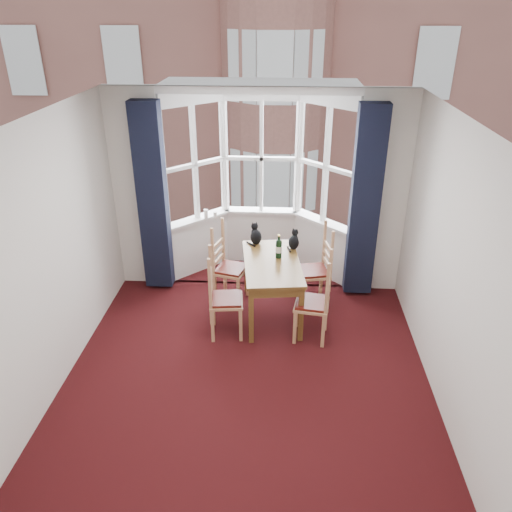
# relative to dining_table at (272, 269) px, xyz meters

# --- Properties ---
(floor) EXTENTS (4.50, 4.50, 0.00)m
(floor) POSITION_rel_dining_table_xyz_m (-0.22, -1.43, -0.67)
(floor) COLOR black
(floor) RESTS_ON ground
(ceiling) EXTENTS (4.50, 4.50, 0.00)m
(ceiling) POSITION_rel_dining_table_xyz_m (-0.22, -1.43, 2.13)
(ceiling) COLOR white
(ceiling) RESTS_ON floor
(wall_left) EXTENTS (0.00, 4.50, 4.50)m
(wall_left) POSITION_rel_dining_table_xyz_m (-2.22, -1.43, 0.73)
(wall_left) COLOR silver
(wall_left) RESTS_ON floor
(wall_right) EXTENTS (0.00, 4.50, 4.50)m
(wall_right) POSITION_rel_dining_table_xyz_m (1.78, -1.43, 0.73)
(wall_right) COLOR silver
(wall_right) RESTS_ON floor
(wall_near) EXTENTS (4.00, 0.00, 4.00)m
(wall_near) POSITION_rel_dining_table_xyz_m (-0.22, -3.68, 0.73)
(wall_near) COLOR silver
(wall_near) RESTS_ON floor
(wall_back_pier_left) EXTENTS (0.70, 0.12, 2.80)m
(wall_back_pier_left) POSITION_rel_dining_table_xyz_m (-1.87, 0.82, 0.73)
(wall_back_pier_left) COLOR silver
(wall_back_pier_left) RESTS_ON floor
(wall_back_pier_right) EXTENTS (0.70, 0.12, 2.80)m
(wall_back_pier_right) POSITION_rel_dining_table_xyz_m (1.43, 0.82, 0.73)
(wall_back_pier_right) COLOR silver
(wall_back_pier_right) RESTS_ON floor
(bay_window) EXTENTS (2.76, 0.94, 2.80)m
(bay_window) POSITION_rel_dining_table_xyz_m (-0.22, 1.32, 0.73)
(bay_window) COLOR white
(bay_window) RESTS_ON floor
(curtain_left) EXTENTS (0.38, 0.22, 2.60)m
(curtain_left) POSITION_rel_dining_table_xyz_m (-1.64, 0.64, 0.68)
(curtain_left) COLOR black
(curtain_left) RESTS_ON floor
(curtain_right) EXTENTS (0.38, 0.22, 2.60)m
(curtain_right) POSITION_rel_dining_table_xyz_m (1.20, 0.64, 0.68)
(curtain_right) COLOR black
(curtain_right) RESTS_ON floor
(dining_table) EXTENTS (0.86, 1.38, 0.78)m
(dining_table) POSITION_rel_dining_table_xyz_m (0.00, 0.00, 0.00)
(dining_table) COLOR brown
(dining_table) RESTS_ON floor
(chair_left_near) EXTENTS (0.44, 0.46, 0.92)m
(chair_left_near) POSITION_rel_dining_table_xyz_m (-0.63, -0.47, -0.20)
(chair_left_near) COLOR tan
(chair_left_near) RESTS_ON floor
(chair_left_far) EXTENTS (0.50, 0.51, 0.92)m
(chair_left_far) POSITION_rel_dining_table_xyz_m (-0.65, 0.35, -0.20)
(chair_left_far) COLOR tan
(chair_left_far) RESTS_ON floor
(chair_right_near) EXTENTS (0.46, 0.47, 0.92)m
(chair_right_near) POSITION_rel_dining_table_xyz_m (0.59, -0.49, -0.20)
(chair_right_near) COLOR tan
(chair_right_near) RESTS_ON floor
(chair_right_far) EXTENTS (0.48, 0.49, 0.92)m
(chair_right_far) POSITION_rel_dining_table_xyz_m (0.64, 0.35, -0.20)
(chair_right_far) COLOR tan
(chair_right_far) RESTS_ON floor
(cat_left) EXTENTS (0.21, 0.25, 0.30)m
(cat_left) POSITION_rel_dining_table_xyz_m (-0.24, 0.54, 0.22)
(cat_left) COLOR black
(cat_left) RESTS_ON dining_table
(cat_right) EXTENTS (0.18, 0.22, 0.27)m
(cat_right) POSITION_rel_dining_table_xyz_m (0.28, 0.41, 0.21)
(cat_right) COLOR black
(cat_right) RESTS_ON dining_table
(wine_bottle) EXTENTS (0.08, 0.08, 0.32)m
(wine_bottle) POSITION_rel_dining_table_xyz_m (0.08, 0.13, 0.25)
(wine_bottle) COLOR black
(wine_bottle) RESTS_ON dining_table
(candle_tall) EXTENTS (0.06, 0.06, 0.14)m
(candle_tall) POSITION_rel_dining_table_xyz_m (-1.02, 1.17, 0.26)
(candle_tall) COLOR white
(candle_tall) RESTS_ON bay_window
(candle_short) EXTENTS (0.06, 0.06, 0.09)m
(candle_short) POSITION_rel_dining_table_xyz_m (-0.88, 1.20, 0.24)
(candle_short) COLOR white
(candle_short) RESTS_ON bay_window
(street) EXTENTS (80.00, 80.00, 0.00)m
(street) POSITION_rel_dining_table_xyz_m (-0.22, 30.82, -6.67)
(street) COLOR #333335
(street) RESTS_ON ground
(tenement_building) EXTENTS (18.40, 7.80, 15.20)m
(tenement_building) POSITION_rel_dining_table_xyz_m (-0.22, 12.58, 0.92)
(tenement_building) COLOR #9E5F51
(tenement_building) RESTS_ON street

